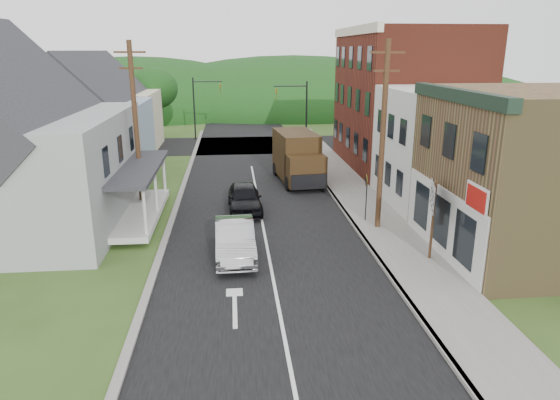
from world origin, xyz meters
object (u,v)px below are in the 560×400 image
object	(u,v)px
delivery_van	(298,158)
route_sign_cluster	(433,209)
dark_sedan	(245,198)
silver_sedan	(235,240)
warning_sign	(366,190)

from	to	relation	value
delivery_van	route_sign_cluster	size ratio (longest dim) A/B	1.84
dark_sedan	delivery_van	world-z (taller)	delivery_van
delivery_van	silver_sedan	bearing A→B (deg)	-115.24
dark_sedan	delivery_van	distance (m)	7.16
dark_sedan	warning_sign	world-z (taller)	warning_sign
delivery_van	route_sign_cluster	distance (m)	14.07
route_sign_cluster	silver_sedan	bearing A→B (deg)	-171.14
silver_sedan	warning_sign	size ratio (longest dim) A/B	1.89
silver_sedan	route_sign_cluster	world-z (taller)	route_sign_cluster
delivery_van	route_sign_cluster	bearing A→B (deg)	-80.46
delivery_van	route_sign_cluster	xyz separation A→B (m)	(3.75, -13.55, 0.64)
dark_sedan	delivery_van	bearing A→B (deg)	56.73
delivery_van	warning_sign	distance (m)	8.88
dark_sedan	route_sign_cluster	xyz separation A→B (m)	(7.46, -7.50, 1.55)
silver_sedan	delivery_van	distance (m)	13.05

